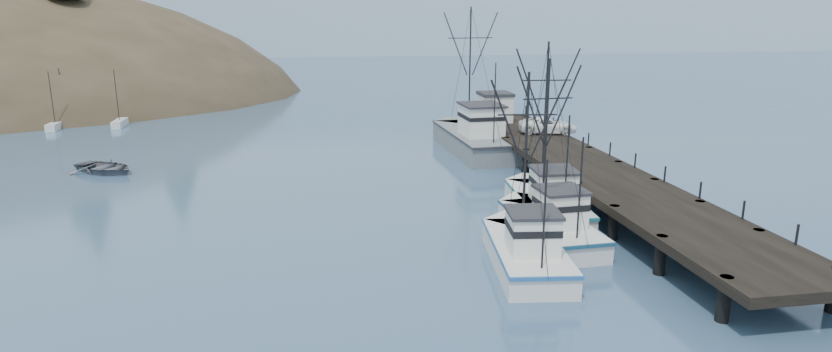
{
  "coord_description": "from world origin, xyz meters",
  "views": [
    {
      "loc": [
        -5.29,
        -26.15,
        12.65
      ],
      "look_at": [
        1.26,
        12.42,
        2.5
      ],
      "focal_mm": 28.0,
      "sensor_mm": 36.0,
      "label": 1
    }
  ],
  "objects_px": {
    "trawler_near": "(548,224)",
    "trawler_far": "(545,201)",
    "pier": "(584,167)",
    "pier_shed": "(495,107)",
    "motorboat": "(105,172)",
    "trawler_mid": "(525,249)",
    "pickup_truck": "(548,125)",
    "work_vessel": "(473,137)"
  },
  "relations": [
    {
      "from": "trawler_far",
      "to": "pickup_truck",
      "type": "bearing_deg",
      "value": 68.96
    },
    {
      "from": "trawler_mid",
      "to": "trawler_far",
      "type": "distance_m",
      "value": 8.84
    },
    {
      "from": "trawler_far",
      "to": "pickup_truck",
      "type": "height_order",
      "value": "trawler_far"
    },
    {
      "from": "trawler_near",
      "to": "trawler_mid",
      "type": "xyz_separation_m",
      "value": [
        -2.56,
        -3.54,
        -0.0
      ]
    },
    {
      "from": "pier",
      "to": "trawler_mid",
      "type": "relative_size",
      "value": 4.4
    },
    {
      "from": "pier",
      "to": "pier_shed",
      "type": "height_order",
      "value": "pier_shed"
    },
    {
      "from": "work_vessel",
      "to": "motorboat",
      "type": "xyz_separation_m",
      "value": [
        -30.9,
        -3.03,
        -1.23
      ]
    },
    {
      "from": "trawler_near",
      "to": "pier",
      "type": "bearing_deg",
      "value": 56.32
    },
    {
      "from": "trawler_far",
      "to": "pier_shed",
      "type": "bearing_deg",
      "value": 81.73
    },
    {
      "from": "pier_shed",
      "to": "pier",
      "type": "bearing_deg",
      "value": -85.76
    },
    {
      "from": "trawler_near",
      "to": "motorboat",
      "type": "bearing_deg",
      "value": 145.11
    },
    {
      "from": "trawler_near",
      "to": "pier_shed",
      "type": "relative_size",
      "value": 3.24
    },
    {
      "from": "work_vessel",
      "to": "pickup_truck",
      "type": "bearing_deg",
      "value": -27.43
    },
    {
      "from": "pier",
      "to": "pickup_truck",
      "type": "relative_size",
      "value": 8.72
    },
    {
      "from": "trawler_far",
      "to": "pier_shed",
      "type": "xyz_separation_m",
      "value": [
        3.32,
        22.83,
        2.6
      ]
    },
    {
      "from": "trawler_far",
      "to": "motorboat",
      "type": "height_order",
      "value": "trawler_far"
    },
    {
      "from": "trawler_mid",
      "to": "work_vessel",
      "type": "height_order",
      "value": "work_vessel"
    },
    {
      "from": "trawler_far",
      "to": "motorboat",
      "type": "relative_size",
      "value": 2.03
    },
    {
      "from": "pier_shed",
      "to": "motorboat",
      "type": "bearing_deg",
      "value": -168.67
    },
    {
      "from": "trawler_mid",
      "to": "trawler_far",
      "type": "xyz_separation_m",
      "value": [
        4.02,
        7.88,
        0.0
      ]
    },
    {
      "from": "trawler_near",
      "to": "work_vessel",
      "type": "bearing_deg",
      "value": 85.83
    },
    {
      "from": "work_vessel",
      "to": "pickup_truck",
      "type": "height_order",
      "value": "work_vessel"
    },
    {
      "from": "trawler_mid",
      "to": "work_vessel",
      "type": "relative_size",
      "value": 0.64
    },
    {
      "from": "trawler_mid",
      "to": "pier_shed",
      "type": "relative_size",
      "value": 3.13
    },
    {
      "from": "pier_shed",
      "to": "motorboat",
      "type": "relative_size",
      "value": 0.59
    },
    {
      "from": "pier",
      "to": "pickup_truck",
      "type": "height_order",
      "value": "pickup_truck"
    },
    {
      "from": "pickup_truck",
      "to": "work_vessel",
      "type": "bearing_deg",
      "value": 76.72
    },
    {
      "from": "trawler_far",
      "to": "pier_shed",
      "type": "relative_size",
      "value": 3.45
    },
    {
      "from": "trawler_near",
      "to": "trawler_far",
      "type": "xyz_separation_m",
      "value": [
        1.46,
        4.33,
        0.0
      ]
    },
    {
      "from": "pier_shed",
      "to": "motorboat",
      "type": "xyz_separation_m",
      "value": [
        -33.97,
        -6.8,
        -3.42
      ]
    },
    {
      "from": "motorboat",
      "to": "trawler_near",
      "type": "bearing_deg",
      "value": -89.45
    },
    {
      "from": "pickup_truck",
      "to": "motorboat",
      "type": "xyz_separation_m",
      "value": [
        -36.8,
        0.03,
        -2.7
      ]
    },
    {
      "from": "trawler_far",
      "to": "pier_shed",
      "type": "height_order",
      "value": "trawler_far"
    },
    {
      "from": "pier",
      "to": "trawler_mid",
      "type": "height_order",
      "value": "trawler_mid"
    },
    {
      "from": "pickup_truck",
      "to": "motorboat",
      "type": "relative_size",
      "value": 0.93
    },
    {
      "from": "motorboat",
      "to": "pier",
      "type": "bearing_deg",
      "value": -72.16
    },
    {
      "from": "trawler_mid",
      "to": "pier_shed",
      "type": "height_order",
      "value": "trawler_mid"
    },
    {
      "from": "pier",
      "to": "pier_shed",
      "type": "relative_size",
      "value": 13.75
    },
    {
      "from": "pier_shed",
      "to": "pickup_truck",
      "type": "distance_m",
      "value": 7.44
    },
    {
      "from": "trawler_near",
      "to": "trawler_far",
      "type": "distance_m",
      "value": 4.57
    },
    {
      "from": "trawler_mid",
      "to": "pier",
      "type": "bearing_deg",
      "value": 55.69
    },
    {
      "from": "trawler_mid",
      "to": "motorboat",
      "type": "xyz_separation_m",
      "value": [
        -26.63,
        23.9,
        -0.82
      ]
    }
  ]
}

